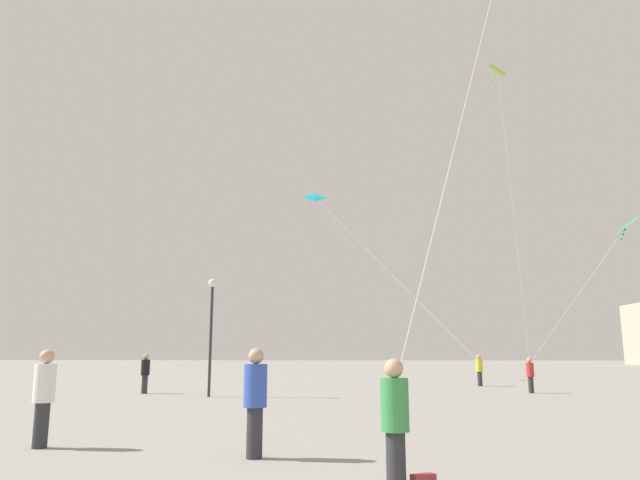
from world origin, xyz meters
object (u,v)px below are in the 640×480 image
object	(u,v)px
person_in_yellow	(479,369)
lamppost_east	(211,317)
kite_emerald_delta	(626,226)
person_in_red	(530,373)
person_in_green	(395,419)
kite_cyan_delta	(318,200)
person_in_blue	(255,397)
person_in_white	(44,393)
person_in_black	(145,372)
kite_lime_delta	(499,81)

from	to	relation	value
person_in_yellow	lamppost_east	world-z (taller)	lamppost_east
kite_emerald_delta	person_in_red	bearing A→B (deg)	149.95
person_in_green	person_in_yellow	bearing A→B (deg)	80.94
person_in_yellow	kite_cyan_delta	world-z (taller)	kite_cyan_delta
person_in_blue	person_in_white	bearing A→B (deg)	-18.93
person_in_red	kite_emerald_delta	world-z (taller)	kite_emerald_delta
person_in_yellow	lamppost_east	xyz separation A→B (m)	(-12.86, -8.89, 2.36)
person_in_green	person_in_blue	size ratio (longest dim) A/B	0.91
kite_emerald_delta	lamppost_east	world-z (taller)	kite_emerald_delta
person_in_green	kite_cyan_delta	bearing A→B (deg)	100.06
person_in_blue	person_in_black	xyz separation A→B (m)	(-7.72, 16.06, -0.06)
kite_emerald_delta	lamppost_east	distance (m)	18.31
lamppost_east	person_in_white	bearing A→B (deg)	-89.59
person_in_green	lamppost_east	world-z (taller)	lamppost_east
person_in_red	person_in_white	size ratio (longest dim) A/B	0.86
kite_lime_delta	kite_cyan_delta	size ratio (longest dim) A/B	1.02
person_in_white	kite_lime_delta	distance (m)	21.30
person_in_green	kite_lime_delta	xyz separation A→B (m)	(5.72, 15.82, 12.28)
kite_cyan_delta	lamppost_east	xyz separation A→B (m)	(-3.35, -17.52, -9.63)
person_in_white	kite_cyan_delta	size ratio (longest dim) A/B	0.15
person_in_blue	kite_emerald_delta	distance (m)	21.30
kite_lime_delta	person_in_white	bearing A→B (deg)	-134.49
person_in_black	kite_lime_delta	world-z (taller)	kite_lime_delta
person_in_red	lamppost_east	distance (m)	14.57
person_in_white	person_in_blue	bearing A→B (deg)	-170.08
kite_lime_delta	lamppost_east	size ratio (longest dim) A/B	2.56
person_in_green	kite_cyan_delta	xyz separation A→B (m)	(-3.26, 34.29, 12.00)
person_in_green	person_in_black	bearing A→B (deg)	122.90
person_in_black	person_in_yellow	size ratio (longest dim) A/B	1.02
person_in_green	lamppost_east	size ratio (longest dim) A/B	0.35
person_in_blue	kite_lime_delta	xyz separation A→B (m)	(7.98, 13.32, 12.19)
kite_cyan_delta	person_in_green	bearing A→B (deg)	-84.57
kite_lime_delta	person_in_black	bearing A→B (deg)	170.10
kite_cyan_delta	lamppost_east	bearing A→B (deg)	-100.84
person_in_blue	kite_cyan_delta	size ratio (longest dim) A/B	0.15
person_in_white	kite_lime_delta	world-z (taller)	kite_lime_delta
person_in_yellow	kite_lime_delta	size ratio (longest dim) A/B	0.14
person_in_black	person_in_yellow	bearing A→B (deg)	85.96
person_in_white	person_in_red	bearing A→B (deg)	-108.54
person_in_blue	lamppost_east	world-z (taller)	lamppost_east
kite_lime_delta	lamppost_east	distance (m)	15.85
kite_emerald_delta	person_in_white	bearing A→B (deg)	-140.96
person_in_white	kite_cyan_delta	world-z (taller)	kite_cyan_delta
person_in_green	lamppost_east	bearing A→B (deg)	116.15
person_in_red	person_in_white	distance (m)	21.68
kite_lime_delta	kite_emerald_delta	distance (m)	8.39
person_in_green	kite_emerald_delta	world-z (taller)	kite_emerald_delta
kite_cyan_delta	kite_emerald_delta	distance (m)	22.71
person_in_black	person_in_white	distance (m)	15.59
person_in_black	person_in_white	size ratio (longest dim) A/B	0.95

